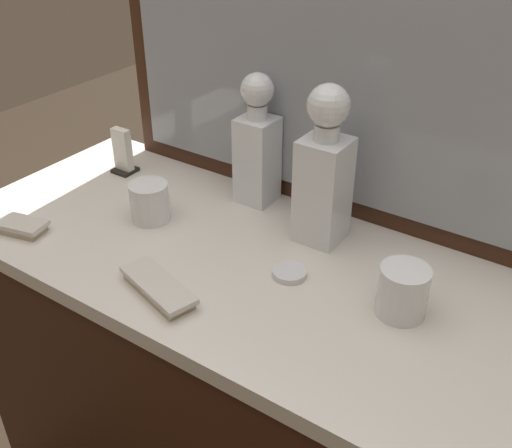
% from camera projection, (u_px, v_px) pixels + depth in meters
% --- Properties ---
extents(dresser, '(1.29, 0.54, 0.81)m').
position_uv_depth(dresser, '(256.00, 407.00, 1.35)').
color(dresser, '#381E11').
rests_on(dresser, ground_plane).
extents(dresser_mirror, '(1.03, 0.03, 0.67)m').
position_uv_depth(dresser_mirror, '(331.00, 51.00, 1.14)').
color(dresser_mirror, '#381E11').
rests_on(dresser_mirror, dresser).
extents(crystal_decanter_center, '(0.09, 0.09, 0.32)m').
position_uv_depth(crystal_decanter_center, '(324.00, 181.00, 1.14)').
color(crystal_decanter_center, white).
rests_on(crystal_decanter_center, dresser).
extents(crystal_decanter_rear, '(0.08, 0.08, 0.29)m').
position_uv_depth(crystal_decanter_rear, '(257.00, 151.00, 1.27)').
color(crystal_decanter_rear, white).
rests_on(crystal_decanter_rear, dresser).
extents(crystal_tumbler_left, '(0.08, 0.08, 0.08)m').
position_uv_depth(crystal_tumbler_left, '(151.00, 203.00, 1.24)').
color(crystal_tumbler_left, white).
rests_on(crystal_tumbler_left, dresser).
extents(crystal_tumbler_far_right, '(0.08, 0.08, 0.09)m').
position_uv_depth(crystal_tumbler_far_right, '(402.00, 293.00, 0.99)').
color(crystal_tumbler_far_right, white).
rests_on(crystal_tumbler_far_right, dresser).
extents(silver_brush_far_right, '(0.18, 0.10, 0.02)m').
position_uv_depth(silver_brush_far_right, '(158.00, 288.00, 1.04)').
color(silver_brush_far_right, '#B7A88C').
rests_on(silver_brush_far_right, dresser).
extents(silver_brush_rear, '(0.14, 0.08, 0.02)m').
position_uv_depth(silver_brush_rear, '(16.00, 225.00, 1.22)').
color(silver_brush_rear, '#B7A88C').
rests_on(silver_brush_rear, dresser).
extents(porcelain_dish, '(0.06, 0.06, 0.01)m').
position_uv_depth(porcelain_dish, '(290.00, 273.00, 1.09)').
color(porcelain_dish, silver).
rests_on(porcelain_dish, dresser).
extents(napkin_holder, '(0.05, 0.05, 0.11)m').
position_uv_depth(napkin_holder, '(123.00, 154.00, 1.42)').
color(napkin_holder, black).
rests_on(napkin_holder, dresser).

